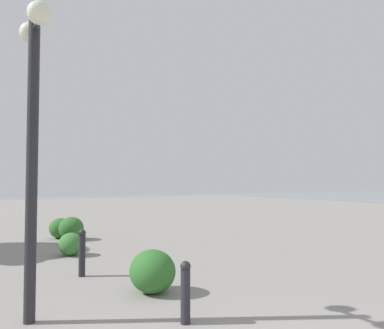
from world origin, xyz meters
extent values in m
cylinder|color=#232328|center=(3.24, 0.50, 1.88)|extent=(0.14, 0.14, 3.75)
cylinder|color=#232328|center=(3.24, 0.50, 3.65)|extent=(0.70, 0.06, 0.06)
sphere|color=#EAEACC|center=(2.89, 0.50, 3.73)|extent=(0.28, 0.28, 0.28)
sphere|color=#EAEACC|center=(3.59, 0.50, 3.73)|extent=(0.28, 0.28, 0.28)
cylinder|color=#232328|center=(2.24, -1.13, 0.33)|extent=(0.12, 0.12, 0.65)
sphere|color=#232328|center=(2.24, -1.13, 0.69)|extent=(0.13, 0.13, 0.13)
cylinder|color=#232328|center=(5.20, -0.65, 0.37)|extent=(0.12, 0.12, 0.75)
sphere|color=#232328|center=(5.20, -0.65, 0.79)|extent=(0.13, 0.13, 0.13)
ellipsoid|color=#2D6628|center=(3.60, -1.32, 0.33)|extent=(0.78, 0.71, 0.67)
ellipsoid|color=#387533|center=(7.28, -0.95, 0.26)|extent=(0.62, 0.56, 0.53)
ellipsoid|color=#2D6628|center=(10.17, -1.32, 0.30)|extent=(0.71, 0.64, 0.61)
ellipsoid|color=#2D6628|center=(9.68, -1.53, 0.34)|extent=(0.79, 0.71, 0.67)
camera|label=1|loc=(-1.85, 1.23, 1.74)|focal=35.69mm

